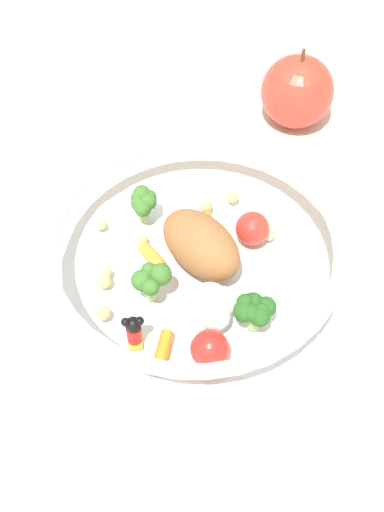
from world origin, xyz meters
TOP-DOWN VIEW (x-y plane):
  - ground_plane at (0.00, 0.00)m, footprint 2.40×2.40m
  - food_container at (0.01, 0.00)m, footprint 0.24×0.24m
  - loose_apple at (0.18, -0.15)m, footprint 0.07×0.07m

SIDE VIEW (x-z plane):
  - ground_plane at x=0.00m, z-range 0.00..0.00m
  - food_container at x=0.01m, z-range 0.00..0.06m
  - loose_apple at x=0.18m, z-range -0.01..0.08m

